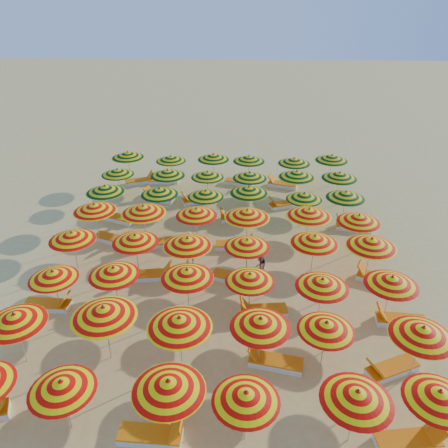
{
  "coord_description": "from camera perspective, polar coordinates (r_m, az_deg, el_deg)",
  "views": [
    {
      "loc": [
        0.81,
        -15.97,
        10.62
      ],
      "look_at": [
        0.0,
        0.5,
        1.6
      ],
      "focal_mm": 35.0,
      "sensor_mm": 36.0,
      "label": 1
    }
  ],
  "objects": [
    {
      "name": "ground",
      "position": [
        19.19,
        -0.07,
        -4.91
      ],
      "size": [
        120.0,
        120.0,
        0.0
      ],
      "primitive_type": "plane",
      "color": "#DBBC61",
      "rests_on": "ground"
    },
    {
      "name": "umbrella_1",
      "position": [
        12.6,
        -20.46,
        -19.17
      ],
      "size": [
        2.18,
        2.18,
        1.86
      ],
      "color": "silver",
      "rests_on": "ground"
    },
    {
      "name": "umbrella_2",
      "position": [
        11.78,
        -7.28,
        -20.19
      ],
      "size": [
        2.26,
        2.26,
        2.03
      ],
      "color": "silver",
      "rests_on": "ground"
    },
    {
      "name": "umbrella_3",
      "position": [
        11.69,
        2.9,
        -21.58
      ],
      "size": [
        2.33,
        2.33,
        1.86
      ],
      "color": "silver",
      "rests_on": "ground"
    },
    {
      "name": "umbrella_4",
      "position": [
        12.04,
        17.0,
        -20.66
      ],
      "size": [
        2.06,
        2.06,
        1.95
      ],
      "color": "silver",
      "rests_on": "ground"
    },
    {
      "name": "umbrella_5",
      "position": [
        12.85,
        26.3,
        -19.44
      ],
      "size": [
        2.28,
        2.28,
        1.88
      ],
      "color": "silver",
      "rests_on": "ground"
    },
    {
      "name": "umbrella_6",
      "position": [
        14.94,
        -25.68,
        -11.06
      ],
      "size": [
        2.25,
        2.25,
        2.0
      ],
      "color": "silver",
      "rests_on": "ground"
    },
    {
      "name": "umbrella_7",
      "position": [
        14.03,
        -15.46,
        -11.0
      ],
      "size": [
        2.66,
        2.66,
        2.16
      ],
      "color": "silver",
      "rests_on": "ground"
    },
    {
      "name": "umbrella_8",
      "position": [
        13.32,
        -5.85,
        -12.63
      ],
      "size": [
        2.33,
        2.33,
        2.11
      ],
      "color": "silver",
      "rests_on": "ground"
    },
    {
      "name": "umbrella_9",
      "position": [
        13.46,
        4.78,
        -12.71
      ],
      "size": [
        2.34,
        2.34,
        1.98
      ],
      "color": "silver",
      "rests_on": "ground"
    },
    {
      "name": "umbrella_10",
      "position": [
        13.8,
        13.22,
        -12.87
      ],
      "size": [
        2.05,
        2.05,
        1.86
      ],
      "color": "silver",
      "rests_on": "ground"
    },
    {
      "name": "umbrella_11",
      "position": [
        14.28,
        24.51,
        -12.69
      ],
      "size": [
        2.18,
        2.18,
        2.03
      ],
      "color": "silver",
      "rests_on": "ground"
    },
    {
      "name": "umbrella_12",
      "position": [
        16.67,
        -21.45,
        -6.2
      ],
      "size": [
        2.32,
        2.32,
        1.86
      ],
      "color": "silver",
      "rests_on": "ground"
    },
    {
      "name": "umbrella_13",
      "position": [
        16.1,
        -14.22,
        -6.0
      ],
      "size": [
        1.98,
        1.98,
        1.92
      ],
      "color": "silver",
      "rests_on": "ground"
    },
    {
      "name": "umbrella_14",
      "position": [
        15.43,
        -4.85,
        -6.46
      ],
      "size": [
        2.27,
        2.27,
        2.0
      ],
      "color": "silver",
      "rests_on": "ground"
    },
    {
      "name": "umbrella_15",
      "position": [
        15.43,
        3.41,
        -6.95
      ],
      "size": [
        2.07,
        2.07,
        1.87
      ],
      "color": "silver",
      "rests_on": "ground"
    },
    {
      "name": "umbrella_16",
      "position": [
        15.38,
        12.72,
        -7.5
      ],
      "size": [
        2.38,
        2.38,
        1.95
      ],
      "color": "silver",
      "rests_on": "ground"
    },
    {
      "name": "umbrella_17",
      "position": [
        16.14,
        21.07,
        -6.93
      ],
      "size": [
        2.07,
        2.07,
        1.97
      ],
      "color": "silver",
      "rests_on": "ground"
    },
    {
      "name": "umbrella_18",
      "position": [
        18.62,
        -19.26,
        -1.49
      ],
      "size": [
        2.36,
        2.36,
        2.0
      ],
      "color": "silver",
      "rests_on": "ground"
    },
    {
      "name": "umbrella_19",
      "position": [
        17.79,
        -11.54,
        -1.87
      ],
      "size": [
        1.92,
        1.92,
        1.98
      ],
      "color": "silver",
      "rests_on": "ground"
    },
    {
      "name": "umbrella_20",
      "position": [
        17.14,
        -4.8,
        -2.32
      ],
      "size": [
        2.35,
        2.35,
        2.07
      ],
      "color": "silver",
      "rests_on": "ground"
    },
    {
      "name": "umbrella_21",
      "position": [
        17.27,
        3.03,
        -2.5
      ],
      "size": [
        2.18,
        2.18,
        1.92
      ],
      "color": "silver",
      "rests_on": "ground"
    },
    {
      "name": "umbrella_22",
      "position": [
        17.63,
        11.75,
        -1.99
      ],
      "size": [
        2.51,
        2.51,
        2.05
      ],
      "color": "silver",
      "rests_on": "ground"
    },
    {
      "name": "umbrella_23",
      "position": [
        17.92,
        18.7,
        -2.31
      ],
      "size": [
        2.5,
        2.5,
        2.1
      ],
      "color": "silver",
      "rests_on": "ground"
    },
    {
      "name": "umbrella_24",
      "position": [
        20.55,
        -16.58,
        2.08
      ],
      "size": [
        2.16,
        2.16,
        2.08
      ],
      "color": "silver",
      "rests_on": "ground"
    },
    {
      "name": "umbrella_25",
      "position": [
        19.73,
        -10.51,
        1.89
      ],
      "size": [
        2.21,
        2.21,
        2.14
      ],
      "color": "silver",
      "rests_on": "ground"
    },
    {
      "name": "umbrella_26",
      "position": [
        19.52,
        -3.64,
        1.58
      ],
      "size": [
        2.31,
        2.31,
        1.98
      ],
      "color": "silver",
      "rests_on": "ground"
    },
    {
      "name": "umbrella_27",
      "position": [
        19.09,
        3.04,
        1.36
      ],
      "size": [
        2.41,
        2.41,
        2.12
      ],
      "color": "silver",
      "rests_on": "ground"
    },
    {
      "name": "umbrella_28",
      "position": [
        19.55,
        11.03,
        1.51
      ],
      "size": [
        2.4,
        2.4,
        2.12
      ],
      "color": "silver",
      "rests_on": "ground"
    },
    {
      "name": "umbrella_29",
      "position": [
        19.76,
        17.2,
        0.69
      ],
      "size": [
        2.01,
        2.01,
        2.01
      ],
      "color": "silver",
      "rests_on": "ground"
    },
    {
      "name": "umbrella_30",
      "position": [
        22.44,
        -15.27,
        4.43
      ],
      "size": [
        2.07,
        2.07,
        2.03
      ],
      "color": "silver",
      "rests_on": "ground"
    },
    {
      "name": "umbrella_31",
      "position": [
        21.8,
        -8.45,
        4.24
      ],
      "size": [
        2.26,
        2.26,
        1.95
      ],
      "color": "silver",
      "rests_on": "ground"
    },
    {
      "name": "umbrella_32",
      "position": [
        21.46,
        -2.41,
        3.98
      ],
      "size": [
        2.21,
        2.21,
        1.89
      ],
      "color": "silver",
      "rests_on": "ground"
    },
    {
      "name": "umbrella_33",
      "position": [
        21.57,
        3.28,
        4.47
      ],
      "size": [
        2.47,
        2.47,
        2.03
      ],
      "color": "silver",
      "rests_on": "ground"
    },
    {
      "name": "umbrella_34",
      "position": [
        21.61,
        10.43,
        3.6
      ],
      "size": [
        1.95,
        1.95,
        1.85
      ],
      "color": "silver",
      "rests_on": "ground"
    },
    {
      "name": "umbrella_35",
      "position": [
        21.89,
        15.61,
        3.7
      ],
      "size": [
        1.96,
        1.96,
        2.0
      ],
      "color": "silver",
      "rests_on": "ground"
    },
    {
      "name": "umbrella_36",
      "position": [
        24.8,
        -13.74,
        6.65
      ],
      "size": [
        1.78,
        1.78,
        1.88
      ],
      "color": "silver",
      "rests_on": "ground"
    },
    {
      "name": "umbrella_37",
      "position": [
        23.95,
        -7.37,
        6.66
      ],
      "size": [
        2.2,
        2.2,
        1.97
      ],
      "color": "silver",
      "rests_on": "ground"
    },
    {
      "name": "umbrella_38",
      "position": [
        23.75,
        -2.18,
        6.5
      ],
      "size": [
        1.97,
        1.97,
        1.89
      ],
      "color": "silver",
      "rests_on": "ground"
    },
    {
      "name": "umbrella_39",
      "position": [
        23.53,
        3.39,
        6.38
      ],
      "size": [
        1.84,
        1.84,
        1.94
      ],
      "color": "silver",
      "rests_on": "ground"
    },
    {
      "name": "umbrella_40",
      "position": [
        23.57,
        9.48,
        6.44
      ],
      "size": [
        2.53,
        2.53,
        2.1
      ],
      "color": "silver",
      "rests_on": "ground"
    },
    {
      "name": "umbrella_41",
      "position": [
        24.13,
        14.86,
        6.16
      ],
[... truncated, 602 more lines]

